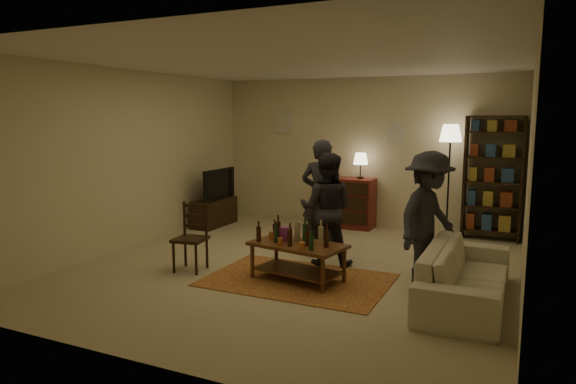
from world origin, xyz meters
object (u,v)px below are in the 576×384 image
Objects in this scene: tv_stand at (214,205)px; sofa at (466,274)px; person_right at (326,209)px; bookshelf at (493,177)px; dining_chair at (192,234)px; person_by_sofa at (428,218)px; coffee_table at (297,248)px; floor_lamp at (450,141)px; person_left at (322,197)px; dresser at (347,201)px.

sofa is at bearing -25.34° from tv_stand.
person_right reaches higher than sofa.
person_right is (-1.93, -2.48, -0.27)m from bookshelf.
person_by_sofa is at bearing 6.18° from dining_chair.
coffee_table is 3.62m from floor_lamp.
tv_stand is at bearing -26.51° from person_left.
dresser is (1.00, 3.38, 0.00)m from dining_chair.
person_left reaches higher than sofa.
person_left is 0.59m from person_right.
dresser is 2.50m from bookshelf.
coffee_table reaches higher than sofa.
person_right is (-1.26, -2.35, -0.84)m from floor_lamp.
floor_lamp is (2.77, 3.32, 1.13)m from dining_chair.
sofa is at bearing -112.91° from person_by_sofa.
tv_stand is 0.78× the size of dresser.
bookshelf is at bearing 1.57° from dresser.
coffee_table is at bearing -82.34° from dresser.
dresser reaches higher than sofa.
person_by_sofa is at bearing -87.31° from floor_lamp.
dining_chair reaches higher than sofa.
dining_chair is 0.85× the size of tv_stand.
bookshelf is at bearing 11.80° from tv_stand.
sofa is at bearing 2.88° from coffee_table.
bookshelf reaches higher than floor_lamp.
person_right is 1.40m from person_by_sofa.
floor_lamp is at bearing 11.93° from tv_stand.
dining_chair is at bearing -129.86° from floor_lamp.
person_left is at bearing -138.24° from bookshelf.
tv_stand is at bearing -157.93° from dresser.
tv_stand is 4.51m from person_by_sofa.
person_by_sofa is (4.14, -1.72, 0.41)m from tv_stand.
tv_stand is (-2.68, 2.30, -0.03)m from coffee_table.
dresser is at bearing -87.77° from person_left.
tv_stand is 4.84m from bookshelf.
coffee_table is 0.61× the size of bookshelf.
bookshelf reaches higher than tv_stand.
coffee_table is 3.89m from bookshelf.
bookshelf is at bearing 36.73° from dining_chair.
coffee_table is 1.44m from dining_chair.
coffee_table is at bearing 93.15° from person_left.
dining_chair is at bearing 21.88° from person_right.
dining_chair is at bearing -173.36° from coffee_table.
coffee_table is at bearing 73.49° from person_right.
bookshelf is at bearing -0.82° from sofa.
person_right is at bearing 112.58° from person_left.
dining_chair is 3.00m from person_by_sofa.
tv_stand is 0.56× the size of floor_lamp.
tv_stand is at bearing -168.20° from bookshelf.
floor_lamp reaches higher than person_by_sofa.
coffee_table is 1.40m from person_left.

